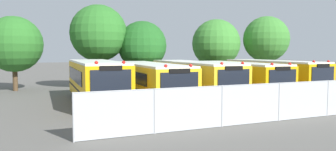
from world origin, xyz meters
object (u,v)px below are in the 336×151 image
Objects in this scene: school_bus_1 at (148,80)px; tree_1 at (100,33)px; tree_2 at (143,46)px; school_bus_2 at (193,77)px; tree_4 at (266,38)px; school_bus_3 at (237,77)px; tree_3 at (216,44)px; school_bus_4 at (273,75)px; school_bus_0 at (96,80)px; tree_0 at (11,43)px.

tree_1 is (-1.58, 7.94, 3.43)m from school_bus_1.
tree_1 is 3.89m from tree_2.
school_bus_2 is 13.60m from tree_4.
school_bus_3 is (6.87, -0.23, -0.02)m from school_bus_1.
tree_4 reaches higher than tree_3.
school_bus_0 is at bearing -1.11° from school_bus_4.
school_bus_1 is 8.79m from tree_1.
tree_1 is 11.65m from tree_3.
tree_2 is (-1.32, 7.19, 2.32)m from school_bus_2.
school_bus_2 is 1.45× the size of tree_1.
school_bus_1 reaches higher than school_bus_3.
school_bus_2 reaches higher than school_bus_3.
school_bus_3 is 18.27m from tree_0.
school_bus_4 is (10.24, -0.09, 0.03)m from school_bus_1.
tree_3 is 0.95× the size of tree_4.
tree_3 is (13.48, 8.22, 2.55)m from school_bus_0.
school_bus_0 is at bearing -160.36° from tree_4.
tree_1 reaches higher than tree_0.
school_bus_1 is 1.14× the size of school_bus_4.
school_bus_3 is 1.63× the size of tree_2.
tree_4 is at bearing -126.59° from school_bus_4.
school_bus_2 is 1.54× the size of tree_4.
school_bus_1 is 10.24m from school_bus_4.
tree_3 is at bearing 161.62° from tree_4.
school_bus_1 is 13.22m from tree_3.
school_bus_3 is (10.30, -0.19, -0.11)m from school_bus_0.
tree_2 is (10.69, -1.86, -0.18)m from tree_0.
tree_1 reaches higher than tree_4.
school_bus_4 is at bearing 179.02° from school_bus_2.
school_bus_2 is 7.67m from tree_2.
school_bus_3 is at bearing 179.71° from school_bus_1.
tree_1 is 1.06× the size of tree_4.
tree_3 reaches higher than school_bus_0.
tree_0 is 23.73m from tree_4.
school_bus_3 is at bearing 174.84° from school_bus_2.
school_bus_1 is at bearing -1.59° from school_bus_3.
tree_0 is at bearing -45.28° from school_bus_1.
tree_3 reaches higher than tree_0.
school_bus_0 is at bearing -60.84° from tree_0.
tree_1 is (1.86, 7.98, 3.34)m from school_bus_0.
tree_0 is 1.03× the size of tree_2.
tree_3 is at bearing -3.09° from tree_0.
school_bus_4 is 1.62× the size of tree_2.
school_bus_3 is at bearing -31.35° from tree_0.
school_bus_0 is 6.86m from school_bus_2.
tree_2 is at bearing -104.40° from school_bus_1.
tree_0 reaches higher than school_bus_3.
school_bus_3 is at bearing 1.52° from school_bus_4.
tree_1 is (7.00, -1.24, 0.90)m from tree_0.
tree_1 is at bearing 175.14° from tree_4.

